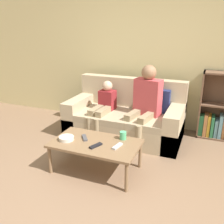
# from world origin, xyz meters

# --- Properties ---
(ground_plane) EXTENTS (22.00, 22.00, 0.00)m
(ground_plane) POSITION_xyz_m (0.00, 0.00, 0.00)
(ground_plane) COLOR #84664C
(wall_back) EXTENTS (12.00, 0.06, 2.60)m
(wall_back) POSITION_xyz_m (0.00, 2.41, 1.30)
(wall_back) COLOR beige
(wall_back) RESTS_ON ground_plane
(couch) EXTENTS (1.80, 0.90, 0.89)m
(couch) POSITION_xyz_m (-0.11, 1.78, 0.29)
(couch) COLOR tan
(couch) RESTS_ON ground_plane
(bookshelf) EXTENTS (0.56, 0.28, 1.05)m
(bookshelf) POSITION_xyz_m (1.25, 2.25, 0.39)
(bookshelf) COLOR brown
(bookshelf) RESTS_ON ground_plane
(coffee_table) EXTENTS (1.06, 0.61, 0.38)m
(coffee_table) POSITION_xyz_m (-0.11, 0.65, 0.35)
(coffee_table) COLOR brown
(coffee_table) RESTS_ON ground_plane
(person_adult) EXTENTS (0.47, 0.68, 1.17)m
(person_adult) POSITION_xyz_m (0.22, 1.70, 0.67)
(person_adult) COLOR #9E8966
(person_adult) RESTS_ON ground_plane
(person_child) EXTENTS (0.28, 0.64, 0.88)m
(person_child) POSITION_xyz_m (-0.44, 1.63, 0.50)
(person_child) COLOR #9E8966
(person_child) RESTS_ON ground_plane
(cup_near) EXTENTS (0.08, 0.08, 0.10)m
(cup_near) POSITION_xyz_m (0.17, 0.86, 0.43)
(cup_near) COLOR #4CB77A
(cup_near) RESTS_ON coffee_table
(tv_remote_0) EXTENTS (0.14, 0.17, 0.02)m
(tv_remote_0) POSITION_xyz_m (-0.28, 0.70, 0.39)
(tv_remote_0) COLOR #47474C
(tv_remote_0) RESTS_ON coffee_table
(tv_remote_1) EXTENTS (0.08, 0.18, 0.02)m
(tv_remote_1) POSITION_xyz_m (0.18, 0.63, 0.39)
(tv_remote_1) COLOR #B7B7BC
(tv_remote_1) RESTS_ON coffee_table
(tv_remote_2) EXTENTS (0.11, 0.18, 0.02)m
(tv_remote_2) POSITION_xyz_m (-0.06, 0.55, 0.39)
(tv_remote_2) COLOR black
(tv_remote_2) RESTS_ON coffee_table
(snack_bowl) EXTENTS (0.18, 0.18, 0.05)m
(snack_bowl) POSITION_xyz_m (-0.47, 0.58, 0.40)
(snack_bowl) COLOR beige
(snack_bowl) RESTS_ON coffee_table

